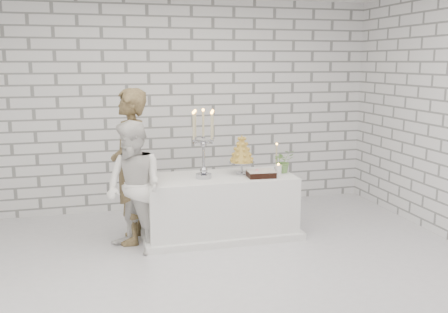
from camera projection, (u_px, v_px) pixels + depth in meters
ground at (212, 275)px, 4.99m from camera, size 6.00×5.00×0.01m
wall_back at (171, 106)px, 7.08m from camera, size 6.00×0.01×3.00m
wall_front at (333, 196)px, 2.33m from camera, size 6.00×0.01×3.00m
cake_table at (220, 206)px, 6.09m from camera, size 1.80×0.80×0.75m
groom at (130, 167)px, 5.78m from camera, size 0.53×0.72×1.83m
bride at (134, 188)px, 5.48m from camera, size 0.89×0.92×1.49m
candelabra at (203, 144)px, 5.83m from camera, size 0.42×0.42×0.83m
croquembouche at (242, 154)px, 6.09m from camera, size 0.37×0.37×0.49m
chocolate_cake at (261, 174)px, 5.96m from camera, size 0.34×0.25×0.08m
pillar_candle at (278, 170)px, 6.09m from camera, size 0.09×0.09×0.12m
extra_taper at (276, 157)px, 6.38m from camera, size 0.08×0.08×0.32m
flowers at (283, 161)px, 6.19m from camera, size 0.28×0.25×0.29m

